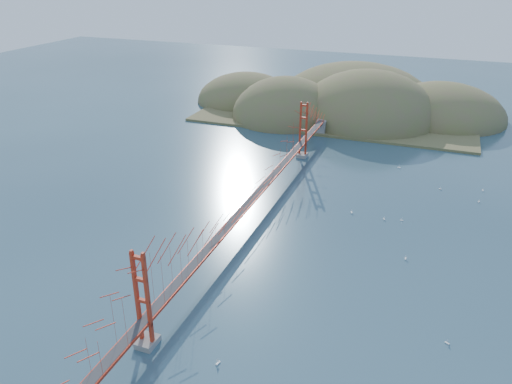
% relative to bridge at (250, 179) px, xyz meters
% --- Properties ---
extents(ground, '(320.00, 320.00, 0.00)m').
position_rel_bridge_xyz_m(ground, '(0.00, -0.18, -7.01)').
color(ground, '#294553').
rests_on(ground, ground).
extents(bridge, '(2.20, 94.40, 12.00)m').
position_rel_bridge_xyz_m(bridge, '(0.00, 0.00, 0.00)').
color(bridge, gray).
rests_on(bridge, ground).
extents(far_headlands, '(84.00, 58.00, 25.00)m').
position_rel_bridge_xyz_m(far_headlands, '(2.21, 68.33, -7.01)').
color(far_headlands, brown).
rests_on(far_headlands, ground).
extents(sailboat_0, '(0.46, 0.55, 0.64)m').
position_rel_bridge_xyz_m(sailboat_0, '(24.23, -2.97, -6.86)').
color(sailboat_0, white).
rests_on(sailboat_0, ground).
extents(sailboat_4, '(0.54, 0.54, 0.60)m').
position_rel_bridge_xyz_m(sailboat_4, '(34.11, 19.79, -6.87)').
color(sailboat_4, white).
rests_on(sailboat_4, ground).
extents(sailboat_3, '(0.49, 0.44, 0.56)m').
position_rel_bridge_xyz_m(sailboat_3, '(22.53, 8.30, -6.87)').
color(sailboat_3, white).
rests_on(sailboat_3, ground).
extents(sailboat_15, '(0.46, 0.50, 0.56)m').
position_rel_bridge_xyz_m(sailboat_15, '(34.88, 25.00, -6.87)').
color(sailboat_15, white).
rests_on(sailboat_15, ground).
extents(sailboat_1, '(0.59, 0.59, 0.66)m').
position_rel_bridge_xyz_m(sailboat_1, '(14.60, 8.16, -6.86)').
color(sailboat_1, white).
rests_on(sailboat_1, ground).
extents(sailboat_7, '(0.52, 0.52, 0.58)m').
position_rel_bridge_xyz_m(sailboat_7, '(27.73, 22.95, -6.87)').
color(sailboat_7, white).
rests_on(sailboat_7, ground).
extents(sailboat_16, '(0.57, 0.57, 0.61)m').
position_rel_bridge_xyz_m(sailboat_16, '(19.87, 7.73, -6.87)').
color(sailboat_16, white).
rests_on(sailboat_16, ground).
extents(sailboat_12, '(0.64, 0.57, 0.73)m').
position_rel_bridge_xyz_m(sailboat_12, '(19.67, 30.69, -6.85)').
color(sailboat_12, white).
rests_on(sailboat_12, ground).
extents(sailboat_10, '(0.60, 0.65, 0.74)m').
position_rel_bridge_xyz_m(sailboat_10, '(8.25, -30.06, -6.85)').
color(sailboat_10, white).
rests_on(sailboat_10, ground).
extents(sailboat_extra_0, '(0.56, 0.56, 0.61)m').
position_rel_bridge_xyz_m(sailboat_extra_0, '(30.10, -18.60, -6.87)').
color(sailboat_extra_0, white).
rests_on(sailboat_extra_0, ground).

